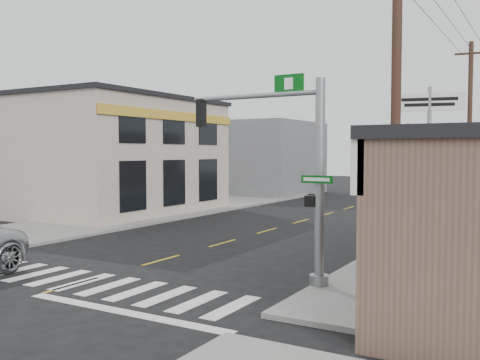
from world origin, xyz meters
The scene contains 17 objects.
ground centered at (0.00, 0.00, 0.00)m, with size 140.00×140.00×0.00m, color black.
sidewalk_right centered at (9.00, 13.00, 0.07)m, with size 6.00×38.00×0.13m, color slate.
sidewalk_left centered at (-9.00, 13.00, 0.07)m, with size 6.00×38.00×0.13m, color slate.
center_line centered at (0.00, 8.00, 0.01)m, with size 0.12×56.00×0.01m, color gold.
crosswalk centered at (0.00, 0.40, 0.01)m, with size 11.00×2.20×0.01m, color silver.
left_building centered at (-13.00, 14.00, 3.40)m, with size 12.00×12.00×6.80m, color #BDAE9D.
bldg_distant_left centered at (-11.00, 32.00, 3.20)m, with size 9.00×10.00×6.40m, color slate.
traffic_signal_pole centered at (5.52, 3.00, 3.56)m, with size 4.54×0.37×5.75m.
guide_sign centered at (8.20, 8.62, 2.02)m, with size 1.68×0.14×2.94m.
fire_hydrant centered at (6.48, 7.14, 0.47)m, with size 0.20×0.20×0.62m.
ped_crossing_sign centered at (6.30, 10.53, 1.97)m, with size 1.04×0.07×2.68m.
lamp_post centered at (6.63, 11.89, 2.97)m, with size 0.64×0.50×4.89m.
dance_center_sign centered at (6.50, 16.40, 5.21)m, with size 3.17×0.20×6.74m.
shrub_front centered at (8.92, 1.37, 0.61)m, with size 1.29×1.29×0.97m, color #1B3B19.
shrub_back centered at (8.33, 7.44, 0.55)m, with size 1.13×1.13×0.85m, color black.
utility_pole_near centered at (8.20, 2.96, 4.96)m, with size 1.64×0.25×9.43m.
utility_pole_far centered at (7.85, 20.06, 4.95)m, with size 1.63×0.24×9.39m.
Camera 1 is at (11.52, -10.48, 3.74)m, focal length 40.00 mm.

